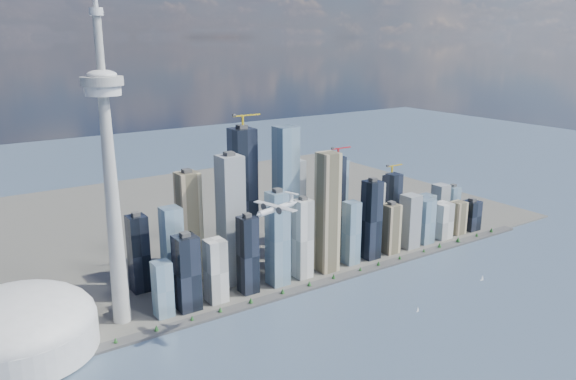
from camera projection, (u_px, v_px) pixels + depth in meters
ground at (418, 355)px, 751.01m from camera, size 4000.00×4000.00×0.00m
seawall at (309, 287)px, 950.75m from camera, size 1100.00×22.00×4.00m
land at (196, 219)px, 1311.35m from camera, size 1400.00×900.00×3.00m
shoreline_trees at (309, 283)px, 948.96m from camera, size 960.53×7.20×8.80m
skyscraper_cluster at (308, 220)px, 1029.83m from camera, size 736.00×142.00×280.98m
needle_tower at (110, 168)px, 776.01m from camera, size 56.00×56.00×550.50m
dome_stadium at (19, 327)px, 744.33m from camera, size 200.00×200.00×86.00m
airplane at (277, 208)px, 746.81m from camera, size 78.68×70.15×19.43m
sailboat_west at (418, 310)px, 869.86m from camera, size 6.16×2.58×8.51m
sailboat_east at (482, 278)px, 981.44m from camera, size 7.46×2.96×10.29m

